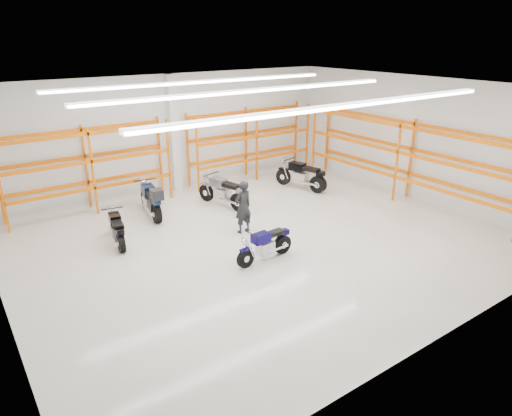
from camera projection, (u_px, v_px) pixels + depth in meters
ground at (262, 240)px, 13.91m from camera, size 14.00×14.00×0.00m
room_shell at (262, 133)px, 12.75m from camera, size 14.02×12.02×4.51m
motorcycle_main at (267, 245)px, 12.58m from camera, size 1.89×0.63×0.93m
motorcycle_back_a at (117, 230)px, 13.51m from camera, size 0.71×1.94×0.96m
motorcycle_back_b at (151, 201)px, 15.47m from camera, size 0.83×2.39×1.23m
motorcycle_back_c at (224, 193)px, 16.40m from camera, size 0.89×2.27×1.13m
motorcycle_back_d at (303, 176)px, 18.25m from camera, size 0.96×2.32×1.16m
standing_man at (243, 207)px, 14.17m from camera, size 0.65×0.45×1.70m
structural_column at (174, 135)px, 17.54m from camera, size 0.32×0.32×4.50m
pallet_racking_back_left at (88, 162)px, 15.62m from camera, size 5.67×0.87×3.00m
pallet_racking_back_right at (251, 137)px, 19.28m from camera, size 5.67×0.87×3.00m
pallet_racking_side at (405, 152)px, 16.75m from camera, size 0.87×9.07×3.00m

